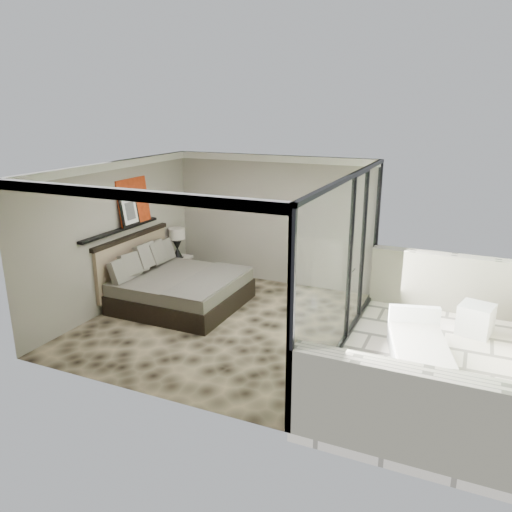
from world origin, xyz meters
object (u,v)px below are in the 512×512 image
at_px(bed, 177,287).
at_px(ottoman, 476,319).
at_px(lounger, 419,351).
at_px(nightstand, 180,269).
at_px(table_lamp, 177,238).

bearing_deg(bed, ottoman, 10.13).
bearing_deg(lounger, ottoman, 47.64).
distance_m(bed, ottoman, 5.50).
height_order(ottoman, lounger, lounger).
xyz_separation_m(nightstand, ottoman, (6.22, -0.38, 0.03)).
distance_m(ottoman, lounger, 1.65).
relative_size(bed, table_lamp, 3.45).
distance_m(nightstand, ottoman, 6.23).
relative_size(bed, nightstand, 4.90).
xyz_separation_m(table_lamp, ottoman, (6.25, -0.38, -0.68)).
bearing_deg(lounger, bed, 158.95).
distance_m(nightstand, table_lamp, 0.71).
height_order(bed, lounger, bed).
xyz_separation_m(nightstand, lounger, (5.46, -1.84, -0.03)).
bearing_deg(bed, lounger, -6.05).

